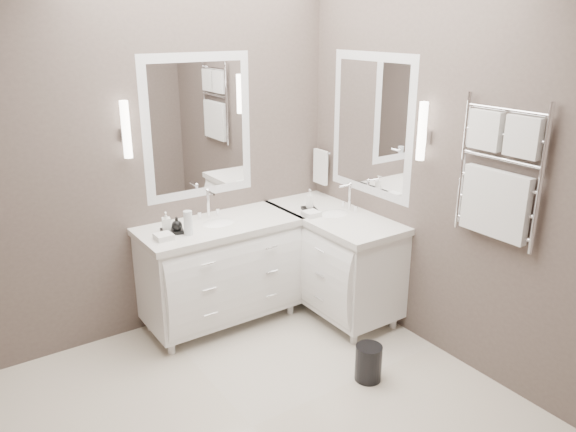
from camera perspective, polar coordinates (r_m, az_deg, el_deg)
floor at (r=3.62m, az=-3.66°, el=-20.64°), size 3.20×3.00×0.01m
wall_back at (r=4.27m, az=-14.52°, el=5.53°), size 3.20×0.01×2.70m
wall_front at (r=1.92m, az=19.70°, el=-12.22°), size 3.20×0.01×2.70m
wall_right at (r=3.96m, az=16.30°, el=4.34°), size 0.01×3.00×2.70m
vanity_back at (r=4.47m, az=-6.91°, el=-5.11°), size 1.24×0.59×0.97m
vanity_right at (r=4.66m, az=4.57°, el=-4.00°), size 0.59×1.24×0.97m
mirror_back at (r=4.38m, az=-9.09°, el=8.91°), size 0.90×0.02×1.10m
mirror_right at (r=4.45m, az=8.44°, el=9.09°), size 0.02×0.90×1.10m
sconce_back at (r=4.10m, az=-16.12°, el=8.33°), size 0.06×0.06×0.40m
sconce_right at (r=3.99m, az=13.45°, el=8.26°), size 0.06×0.06×0.40m
towel_bar_corner at (r=4.92m, az=3.33°, el=5.07°), size 0.03×0.22×0.30m
towel_ladder at (r=3.68m, az=20.56°, el=3.44°), size 0.06×0.58×0.90m
waste_bin at (r=3.96m, az=8.17°, el=-14.54°), size 0.24×0.24×0.25m
amenity_tray_back at (r=4.19m, az=-11.72°, el=-1.51°), size 0.19×0.17×0.02m
amenity_tray_right at (r=4.58m, az=2.20°, el=0.68°), size 0.15×0.17×0.02m
water_bottle at (r=4.10m, az=-10.11°, el=-0.71°), size 0.08×0.08×0.18m
soap_bottle_a at (r=4.17m, az=-12.28°, el=-0.49°), size 0.08×0.08×0.13m
soap_bottle_b at (r=4.15m, az=-11.23°, el=-0.75°), size 0.10×0.10×0.10m
soap_bottle_c at (r=4.55m, az=2.22°, el=1.76°), size 0.08×0.08×0.16m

